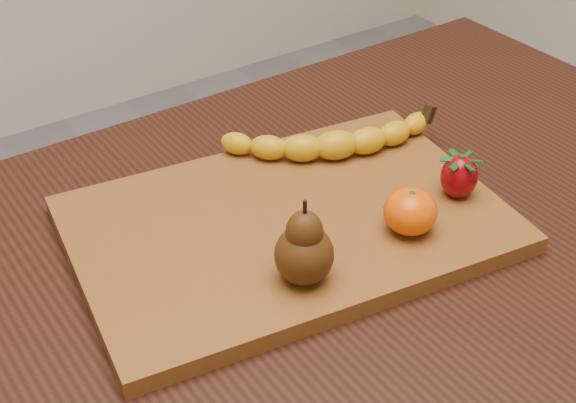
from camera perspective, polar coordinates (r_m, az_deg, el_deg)
table at (r=0.94m, az=5.18°, el=-6.14°), size 1.00×0.70×0.76m
cutting_board at (r=0.86m, az=0.00°, el=-1.64°), size 0.49×0.36×0.02m
banana at (r=0.94m, az=3.43°, el=4.03°), size 0.23×0.14×0.04m
pear at (r=0.75m, az=1.17°, el=-2.85°), size 0.06×0.06×0.09m
mandarin at (r=0.83m, az=8.69°, el=-0.71°), size 0.07×0.07×0.05m
strawberry at (r=0.89m, az=12.08°, el=1.85°), size 0.05×0.05×0.05m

